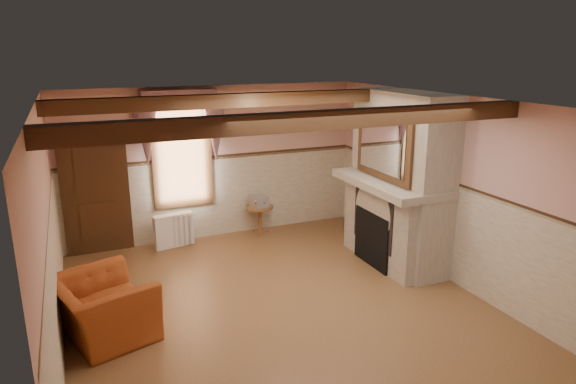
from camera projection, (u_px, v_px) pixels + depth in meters
name	position (u px, v px, depth m)	size (l,w,h in m)	color
floor	(275.00, 302.00, 7.18)	(5.50, 6.00, 0.01)	brown
ceiling	(274.00, 101.00, 6.42)	(5.50, 6.00, 0.01)	silver
wall_back	(214.00, 163.00, 9.45)	(5.50, 0.02, 2.80)	#CE998E
wall_front	(412.00, 309.00, 4.14)	(5.50, 0.02, 2.80)	#CE998E
wall_left	(48.00, 236.00, 5.76)	(0.02, 6.00, 2.80)	#CE998E
wall_right	(442.00, 186.00, 7.84)	(0.02, 6.00, 2.80)	#CE998E
wainscot	(275.00, 253.00, 6.98)	(5.50, 6.00, 1.50)	beige
chair_rail	(275.00, 200.00, 6.77)	(5.50, 6.00, 0.08)	black
firebox	(375.00, 238.00, 8.35)	(0.20, 0.95, 0.90)	black
armchair	(103.00, 308.00, 6.24)	(1.18, 1.03, 0.76)	#994219
side_table	(260.00, 220.00, 9.78)	(0.52, 0.52, 0.55)	brown
book_stack	(259.00, 201.00, 9.67)	(0.26, 0.32, 0.20)	#B7AD8C
radiator	(173.00, 230.00, 9.15)	(0.70, 0.18, 0.60)	white
bowl	(401.00, 180.00, 7.95)	(0.38, 0.38, 0.09)	brown
mantel_clock	(365.00, 163.00, 8.86)	(0.14, 0.24, 0.20)	black
oil_lamp	(369.00, 162.00, 8.74)	(0.11, 0.11, 0.28)	#BE8235
candle_red	(412.00, 182.00, 7.69)	(0.06, 0.06, 0.16)	#AF1C15
jar_yellow	(415.00, 184.00, 7.63)	(0.06, 0.06, 0.12)	yellow
fireplace	(401.00, 179.00, 8.25)	(0.85, 2.00, 2.80)	gray
mantel	(391.00, 183.00, 8.19)	(1.05, 2.05, 0.12)	gray
overmantel_mirror	(383.00, 146.00, 7.96)	(0.06, 1.44, 1.04)	silver
door	(96.00, 194.00, 8.70)	(1.10, 0.10, 2.10)	black
window	(182.00, 152.00, 9.13)	(1.06, 0.08, 2.02)	white
window_drapes	(181.00, 119.00, 8.89)	(1.30, 0.14, 1.40)	gray
ceiling_beam_front	(316.00, 120.00, 5.39)	(5.50, 0.18, 0.20)	black
ceiling_beam_back	(244.00, 100.00, 7.51)	(5.50, 0.18, 0.20)	black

